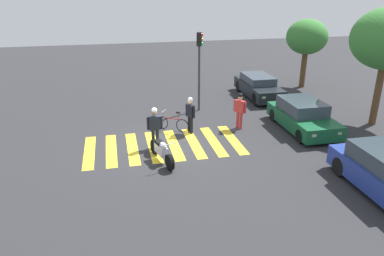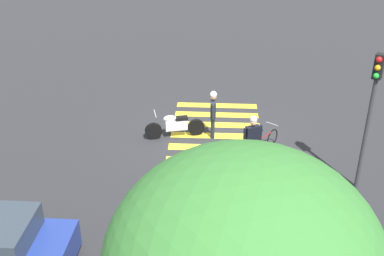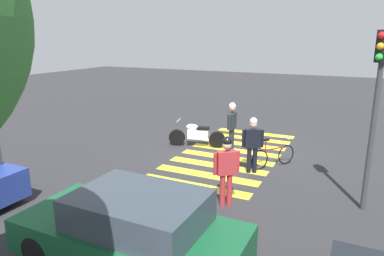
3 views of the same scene
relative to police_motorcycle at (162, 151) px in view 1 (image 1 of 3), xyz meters
The scene contains 11 objects.
ground_plane 1.59m from the police_motorcycle, 168.97° to the left, with size 60.00×60.00×0.00m, color #2B2B2D.
police_motorcycle is the anchor object (origin of this frame).
leaning_bicycle 3.29m from the police_motorcycle, 163.13° to the left, with size 1.07×1.44×0.99m.
officer_on_foot 1.50m from the police_motorcycle, behind, with size 0.24×0.68×1.81m.
officer_by_motorcycle 3.24m from the police_motorcycle, 146.99° to the left, with size 0.61×0.38×1.76m.
pedestrian_bystander 5.02m from the police_motorcycle, 123.11° to the left, with size 0.54×0.47×1.80m.
crosswalk_stripes 1.59m from the police_motorcycle, 168.97° to the left, with size 3.35×6.75×0.01m.
car_black_suv 10.38m from the police_motorcycle, 136.80° to the left, with size 4.40×1.76×1.34m.
car_green_compact 7.40m from the police_motorcycle, 105.68° to the left, with size 4.28×1.93×1.42m.
traffic_light_pole 6.94m from the police_motorcycle, 153.35° to the left, with size 0.33×0.36×4.25m.
street_tree_near 14.56m from the police_motorcycle, 130.01° to the left, with size 2.66×2.66×4.49m.
Camera 1 is at (14.59, -1.95, 6.62)m, focal length 34.41 mm.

